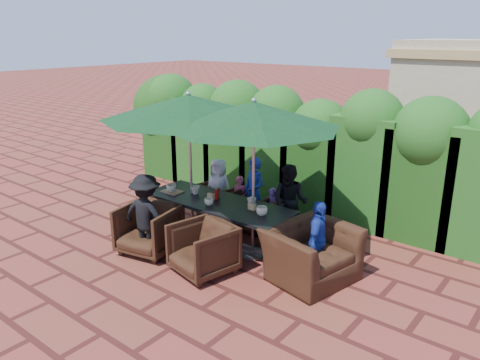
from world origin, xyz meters
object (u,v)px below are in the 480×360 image
Objects in this scene: chair_near_right at (203,247)px; chair_end_right at (311,245)px; chair_far_left at (218,199)px; chair_far_mid at (252,208)px; umbrella_left at (189,107)px; chair_far_right at (295,221)px; chair_near_left at (149,227)px; dining_table at (218,206)px; umbrella_right at (254,115)px.

chair_end_right is at bearing 44.77° from chair_near_right.
chair_far_mid is (0.82, -0.02, 0.01)m from chair_far_left.
umbrella_left reaches higher than chair_near_right.
chair_far_mid is at bearing -2.85° from chair_far_right.
chair_far_mid is at bearing 57.38° from chair_near_left.
chair_end_right is (0.82, -0.88, 0.14)m from chair_far_right.
dining_table is 0.97m from chair_far_mid.
chair_far_mid is at bearing 89.20° from dining_table.
dining_table is 1.30m from chair_far_right.
dining_table is 1.78m from chair_end_right.
umbrella_left is 2.92m from chair_end_right.
umbrella_right is (1.28, 0.03, -0.00)m from umbrella_left.
umbrella_right is 3.13× the size of chair_near_right.
chair_end_right is (1.30, 0.82, 0.10)m from chair_near_right.
chair_far_right is 0.88× the size of chair_near_left.
chair_far_mid is 1.93m from chair_near_left.
umbrella_right is 3.57× the size of chair_far_mid.
chair_near_left is (-1.35, -0.94, -1.79)m from umbrella_right.
chair_far_left is at bearing 102.44° from umbrella_left.
chair_far_left is 0.98× the size of chair_far_mid.
chair_far_mid is at bearing 73.74° from chair_end_right.
chair_far_right is (1.56, 0.81, -1.84)m from umbrella_left.
dining_table is 3.67× the size of chair_far_left.
umbrella_left is 1.11× the size of umbrella_right.
chair_near_right is 0.70× the size of chair_end_right.
chair_end_right is at bearing 172.86° from chair_far_left.
chair_far_right reaches higher than chair_far_mid.
chair_far_mid reaches higher than chair_far_left.
chair_near_left reaches higher than chair_far_mid.
umbrella_left is 1.28m from umbrella_right.
chair_end_right is (1.77, -0.04, -0.17)m from dining_table.
umbrella_left is at bearing 152.84° from chair_near_right.
chair_near_left reaches higher than chair_near_right.
chair_far_right is (1.76, -0.10, 0.02)m from chair_far_left.
chair_far_left is 0.86× the size of chair_near_right.
umbrella_left is 2.43× the size of chair_end_right.
chair_far_mid is (0.62, 0.89, -1.85)m from umbrella_left.
chair_far_left is (-1.48, 0.88, -1.86)m from umbrella_right.
dining_table is 1.68m from umbrella_right.
chair_end_right is (2.44, 0.85, 0.09)m from chair_near_left.
chair_near_left is (0.14, -1.83, 0.07)m from chair_far_left.
umbrella_right is (0.68, 0.05, 1.54)m from dining_table.
dining_table is 2.21× the size of chair_end_right.
chair_far_left is 1.76m from chair_far_right.
chair_near_right reaches higher than chair_far_right.
chair_far_right is at bearing 34.89° from chair_near_left.
chair_near_right is (-0.21, -0.91, -1.80)m from umbrella_right.
chair_end_right is at bearing -1.30° from dining_table.
dining_table reaches higher than chair_far_left.
chair_far_right is at bearing 27.51° from umbrella_left.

